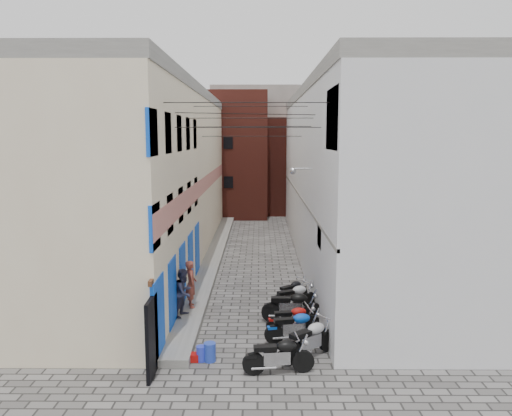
{
  "coord_description": "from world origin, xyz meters",
  "views": [
    {
      "loc": [
        0.4,
        -13.25,
        6.49
      ],
      "look_at": [
        0.22,
        11.04,
        3.0
      ],
      "focal_mm": 35.0,
      "sensor_mm": 36.0,
      "label": 1
    }
  ],
  "objects_px": {
    "motorcycle_b": "(310,337)",
    "motorcycle_e": "(292,304)",
    "motorcycle_a": "(279,354)",
    "water_jug_far": "(201,354)",
    "motorcycle_d": "(293,318)",
    "motorcycle_f": "(294,296)",
    "red_crate": "(193,357)",
    "person_a": "(191,284)",
    "water_jug_near": "(210,352)",
    "motorcycle_g": "(292,290)",
    "motorcycle_c": "(295,325)",
    "person_b": "(184,292)"
  },
  "relations": [
    {
      "from": "motorcycle_b",
      "to": "motorcycle_e",
      "type": "relative_size",
      "value": 0.99
    },
    {
      "from": "motorcycle_a",
      "to": "motorcycle_b",
      "type": "relative_size",
      "value": 0.94
    },
    {
      "from": "motorcycle_b",
      "to": "motorcycle_e",
      "type": "height_order",
      "value": "motorcycle_e"
    },
    {
      "from": "motorcycle_b",
      "to": "water_jug_far",
      "type": "relative_size",
      "value": 4.75
    },
    {
      "from": "motorcycle_d",
      "to": "motorcycle_f",
      "type": "relative_size",
      "value": 0.91
    },
    {
      "from": "motorcycle_e",
      "to": "red_crate",
      "type": "xyz_separation_m",
      "value": [
        -3.1,
        -3.16,
        -0.51
      ]
    },
    {
      "from": "person_a",
      "to": "water_jug_near",
      "type": "height_order",
      "value": "person_a"
    },
    {
      "from": "motorcycle_b",
      "to": "motorcycle_g",
      "type": "relative_size",
      "value": 1.24
    },
    {
      "from": "motorcycle_d",
      "to": "motorcycle_g",
      "type": "bearing_deg",
      "value": 167.17
    },
    {
      "from": "motorcycle_g",
      "to": "red_crate",
      "type": "bearing_deg",
      "value": -72.38
    },
    {
      "from": "motorcycle_a",
      "to": "motorcycle_e",
      "type": "height_order",
      "value": "motorcycle_e"
    },
    {
      "from": "motorcycle_a",
      "to": "motorcycle_g",
      "type": "height_order",
      "value": "motorcycle_a"
    },
    {
      "from": "water_jug_near",
      "to": "motorcycle_d",
      "type": "bearing_deg",
      "value": 39.87
    },
    {
      "from": "motorcycle_a",
      "to": "motorcycle_g",
      "type": "xyz_separation_m",
      "value": [
        0.77,
        5.99,
        -0.08
      ]
    },
    {
      "from": "motorcycle_a",
      "to": "motorcycle_d",
      "type": "bearing_deg",
      "value": 161.7
    },
    {
      "from": "motorcycle_c",
      "to": "motorcycle_g",
      "type": "bearing_deg",
      "value": 166.37
    },
    {
      "from": "motorcycle_c",
      "to": "person_a",
      "type": "bearing_deg",
      "value": -136.76
    },
    {
      "from": "motorcycle_d",
      "to": "water_jug_far",
      "type": "bearing_deg",
      "value": -62.16
    },
    {
      "from": "person_a",
      "to": "motorcycle_a",
      "type": "bearing_deg",
      "value": -164.13
    },
    {
      "from": "motorcycle_a",
      "to": "person_b",
      "type": "height_order",
      "value": "person_b"
    },
    {
      "from": "motorcycle_d",
      "to": "motorcycle_f",
      "type": "height_order",
      "value": "motorcycle_f"
    },
    {
      "from": "motorcycle_d",
      "to": "person_a",
      "type": "distance_m",
      "value": 4.12
    },
    {
      "from": "person_b",
      "to": "motorcycle_f",
      "type": "bearing_deg",
      "value": -51.24
    },
    {
      "from": "motorcycle_b",
      "to": "red_crate",
      "type": "bearing_deg",
      "value": -123.7
    },
    {
      "from": "person_b",
      "to": "red_crate",
      "type": "height_order",
      "value": "person_b"
    },
    {
      "from": "motorcycle_g",
      "to": "person_b",
      "type": "relative_size",
      "value": 1.03
    },
    {
      "from": "motorcycle_b",
      "to": "motorcycle_f",
      "type": "height_order",
      "value": "motorcycle_b"
    },
    {
      "from": "motorcycle_g",
      "to": "water_jug_far",
      "type": "height_order",
      "value": "motorcycle_g"
    },
    {
      "from": "red_crate",
      "to": "person_b",
      "type": "bearing_deg",
      "value": 102.9
    },
    {
      "from": "red_crate",
      "to": "motorcycle_c",
      "type": "bearing_deg",
      "value": 23.87
    },
    {
      "from": "motorcycle_d",
      "to": "person_a",
      "type": "relative_size",
      "value": 1.04
    },
    {
      "from": "person_a",
      "to": "motorcycle_g",
      "type": "bearing_deg",
      "value": -88.82
    },
    {
      "from": "motorcycle_g",
      "to": "red_crate",
      "type": "distance_m",
      "value": 6.16
    },
    {
      "from": "water_jug_near",
      "to": "motorcycle_c",
      "type": "bearing_deg",
      "value": 27.87
    },
    {
      "from": "motorcycle_c",
      "to": "motorcycle_e",
      "type": "distance_m",
      "value": 1.8
    },
    {
      "from": "motorcycle_e",
      "to": "water_jug_near",
      "type": "xyz_separation_m",
      "value": [
        -2.59,
        -3.16,
        -0.35
      ]
    },
    {
      "from": "motorcycle_b",
      "to": "water_jug_near",
      "type": "height_order",
      "value": "motorcycle_b"
    },
    {
      "from": "water_jug_near",
      "to": "motorcycle_b",
      "type": "bearing_deg",
      "value": 5.09
    },
    {
      "from": "motorcycle_c",
      "to": "motorcycle_g",
      "type": "xyz_separation_m",
      "value": [
        0.17,
        3.86,
        -0.07
      ]
    },
    {
      "from": "motorcycle_c",
      "to": "motorcycle_e",
      "type": "relative_size",
      "value": 0.91
    },
    {
      "from": "motorcycle_b",
      "to": "water_jug_near",
      "type": "xyz_separation_m",
      "value": [
        -2.95,
        -0.26,
        -0.34
      ]
    },
    {
      "from": "red_crate",
      "to": "water_jug_near",
      "type": "bearing_deg",
      "value": 0.0
    },
    {
      "from": "motorcycle_a",
      "to": "motorcycle_d",
      "type": "height_order",
      "value": "motorcycle_a"
    },
    {
      "from": "motorcycle_e",
      "to": "person_b",
      "type": "height_order",
      "value": "person_b"
    },
    {
      "from": "motorcycle_b",
      "to": "motorcycle_f",
      "type": "xyz_separation_m",
      "value": [
        -0.2,
        4.0,
        -0.04
      ]
    },
    {
      "from": "water_jug_far",
      "to": "red_crate",
      "type": "distance_m",
      "value": 0.27
    },
    {
      "from": "motorcycle_c",
      "to": "motorcycle_b",
      "type": "bearing_deg",
      "value": 7.62
    },
    {
      "from": "motorcycle_a",
      "to": "motorcycle_g",
      "type": "relative_size",
      "value": 1.16
    },
    {
      "from": "motorcycle_g",
      "to": "person_b",
      "type": "distance_m",
      "value": 4.54
    },
    {
      "from": "motorcycle_f",
      "to": "motorcycle_b",
      "type": "bearing_deg",
      "value": -22.94
    }
  ]
}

